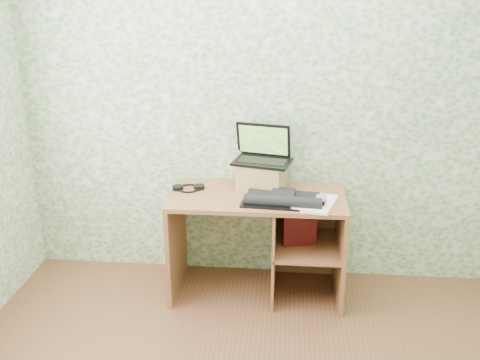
# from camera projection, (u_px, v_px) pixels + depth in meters

# --- Properties ---
(wall_back) EXTENTS (3.50, 0.00, 3.50)m
(wall_back) POSITION_uv_depth(u_px,v_px,m) (261.00, 107.00, 3.77)
(wall_back) COLOR silver
(wall_back) RESTS_ON ground
(desk) EXTENTS (1.20, 0.60, 0.75)m
(desk) POSITION_uv_depth(u_px,v_px,m) (269.00, 229.00, 3.79)
(desk) COLOR brown
(desk) RESTS_ON floor
(riser) EXTENTS (0.36, 0.32, 0.19)m
(riser) POSITION_uv_depth(u_px,v_px,m) (262.00, 175.00, 3.78)
(riser) COLOR #A07E48
(riser) RESTS_ON desk
(laptop) EXTENTS (0.44, 0.36, 0.26)m
(laptop) POSITION_uv_depth(u_px,v_px,m) (263.00, 153.00, 3.76)
(laptop) COLOR black
(laptop) RESTS_ON riser
(keyboard) EXTENTS (0.56, 0.32, 0.08)m
(keyboard) POSITION_uv_depth(u_px,v_px,m) (283.00, 199.00, 3.53)
(keyboard) COLOR black
(keyboard) RESTS_ON desk
(headphones) EXTENTS (0.23, 0.19, 0.03)m
(headphones) POSITION_uv_depth(u_px,v_px,m) (189.00, 188.00, 3.78)
(headphones) COLOR black
(headphones) RESTS_ON desk
(notepad) EXTENTS (0.32, 0.39, 0.02)m
(notepad) POSITION_uv_depth(u_px,v_px,m) (315.00, 203.00, 3.52)
(notepad) COLOR white
(notepad) RESTS_ON desk
(mouse) EXTENTS (0.09, 0.12, 0.04)m
(mouse) POSITION_uv_depth(u_px,v_px,m) (321.00, 200.00, 3.50)
(mouse) COLOR #B8B8BB
(mouse) RESTS_ON notepad
(pen) EXTENTS (0.06, 0.14, 0.01)m
(pen) POSITION_uv_depth(u_px,v_px,m) (321.00, 199.00, 3.56)
(pen) COLOR black
(pen) RESTS_ON notepad
(red_box) EXTENTS (0.24, 0.12, 0.28)m
(red_box) POSITION_uv_depth(u_px,v_px,m) (299.00, 226.00, 3.72)
(red_box) COLOR maroon
(red_box) RESTS_ON desk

